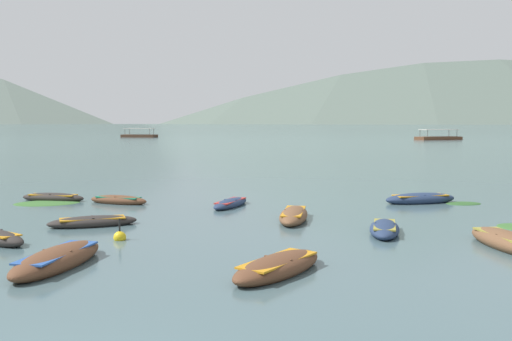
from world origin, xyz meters
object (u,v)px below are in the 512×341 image
at_px(rowboat_3, 384,229).
at_px(rowboat_5, 93,222).
at_px(rowboat_9, 294,215).
at_px(ferry_0, 438,138).
at_px(rowboat_0, 58,259).
at_px(rowboat_8, 278,267).
at_px(rowboat_7, 420,199).
at_px(ferry_1, 139,136).
at_px(rowboat_4, 507,242).
at_px(rowboat_1, 231,203).
at_px(rowboat_6, 118,200).
at_px(mooring_buoy, 120,237).
at_px(rowboat_2, 53,198).

xyz_separation_m(rowboat_3, rowboat_5, (-11.05, 1.60, -0.02)).
height_order(rowboat_9, ferry_0, ferry_0).
xyz_separation_m(rowboat_0, rowboat_8, (6.15, -0.76, -0.02)).
bearing_deg(rowboat_5, rowboat_9, 8.67).
relative_size(rowboat_0, rowboat_7, 1.07).
height_order(rowboat_3, rowboat_8, rowboat_8).
bearing_deg(rowboat_9, ferry_1, 104.03).
bearing_deg(rowboat_7, rowboat_8, -120.50).
bearing_deg(rowboat_5, rowboat_7, 22.81).
bearing_deg(rowboat_4, rowboat_1, 135.79).
bearing_deg(rowboat_8, rowboat_6, 119.35).
bearing_deg(rowboat_0, rowboat_5, 97.06).
bearing_deg(ferry_0, rowboat_1, -113.35).
height_order(rowboat_5, mooring_buoy, mooring_buoy).
relative_size(rowboat_0, rowboat_9, 1.07).
bearing_deg(rowboat_4, rowboat_7, 88.76).
xyz_separation_m(rowboat_3, rowboat_6, (-11.48, 7.66, -0.01)).
xyz_separation_m(rowboat_4, rowboat_5, (-14.47, 3.97, -0.05)).
height_order(rowboat_2, rowboat_3, rowboat_3).
bearing_deg(rowboat_2, ferry_0, 61.86).
distance_m(rowboat_6, ferry_0, 109.84).
bearing_deg(rowboat_9, rowboat_3, -42.26).
bearing_deg(rowboat_1, rowboat_5, -135.82).
bearing_deg(rowboat_6, rowboat_4, -33.95).
xyz_separation_m(rowboat_2, rowboat_9, (11.97, -5.83, 0.03)).
relative_size(rowboat_9, ferry_0, 0.36).
xyz_separation_m(rowboat_7, rowboat_8, (-7.77, -13.19, -0.00)).
bearing_deg(rowboat_3, rowboat_4, -34.67).
bearing_deg(rowboat_8, mooring_buoy, 140.29).
height_order(rowboat_4, mooring_buoy, mooring_buoy).
xyz_separation_m(rowboat_0, rowboat_5, (-0.77, 6.25, -0.06)).
bearing_deg(rowboat_3, rowboat_8, -127.38).
xyz_separation_m(rowboat_0, rowboat_2, (-4.79, 13.29, -0.05)).
distance_m(rowboat_7, ferry_0, 103.93).
bearing_deg(ferry_1, mooring_buoy, -79.06).
relative_size(rowboat_3, ferry_0, 0.30).
bearing_deg(rowboat_1, ferry_0, 66.65).
bearing_deg(mooring_buoy, rowboat_0, -104.05).
height_order(rowboat_7, mooring_buoy, mooring_buoy).
xyz_separation_m(rowboat_1, mooring_buoy, (-3.52, -7.70, -0.05)).
height_order(rowboat_3, rowboat_9, rowboat_9).
xyz_separation_m(rowboat_2, ferry_1, (-19.11, 118.56, 0.28)).
xyz_separation_m(rowboat_3, rowboat_7, (3.64, 7.78, 0.03)).
bearing_deg(rowboat_1, rowboat_9, -54.34).
distance_m(rowboat_5, mooring_buoy, 3.13).
height_order(rowboat_6, ferry_0, ferry_0).
relative_size(ferry_1, mooring_buoy, 10.94).
relative_size(rowboat_7, ferry_1, 0.42).
relative_size(rowboat_5, rowboat_8, 0.95).
xyz_separation_m(rowboat_6, ferry_0, (48.58, 98.51, 0.28)).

